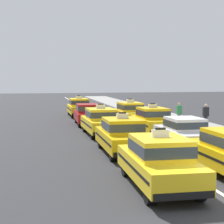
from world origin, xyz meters
TOP-DOWN VIEW (x-y plane):
  - lane_stripe_left_right at (0.00, 20.00)m, footprint 0.14×80.00m
  - sidewalk_curb at (5.60, 15.00)m, footprint 4.00×90.00m
  - taxi_left_nearest at (-1.66, 2.17)m, footprint 1.93×4.60m
  - taxi_left_second at (-1.58, 7.68)m, footprint 1.86×4.58m
  - taxi_left_third at (-1.57, 13.50)m, footprint 1.90×4.59m
  - sedan_left_fourth at (-1.62, 18.78)m, footprint 1.88×4.35m
  - taxi_left_fifth at (-1.54, 25.05)m, footprint 1.82×4.56m
  - sedan_right_second at (1.72, 8.16)m, footprint 1.78×4.31m
  - taxi_right_third at (1.76, 13.43)m, footprint 1.86×4.58m
  - taxi_right_fourth at (1.67, 18.71)m, footprint 1.92×4.60m
  - pedestrian_near_crosswalk at (4.51, 15.70)m, footprint 0.36×0.24m
  - pedestrian_mid_block at (5.29, 13.13)m, footprint 0.36×0.24m

SIDE VIEW (x-z plane):
  - lane_stripe_left_right at x=0.00m, z-range 0.00..0.01m
  - sidewalk_curb at x=5.60m, z-range 0.00..0.15m
  - sedan_left_fourth at x=-1.62m, z-range 0.06..1.64m
  - sedan_right_second at x=1.72m, z-range 0.06..1.64m
  - taxi_left_nearest at x=-1.66m, z-range -0.10..1.86m
  - taxi_left_second at x=-1.58m, z-range -0.10..1.86m
  - taxi_left_third at x=-1.57m, z-range -0.10..1.86m
  - taxi_left_fifth at x=-1.54m, z-range -0.10..1.86m
  - taxi_right_third at x=1.76m, z-range -0.10..1.86m
  - taxi_right_fourth at x=1.67m, z-range -0.10..1.86m
  - pedestrian_near_crosswalk at x=4.51m, z-range 0.16..1.81m
  - pedestrian_mid_block at x=5.29m, z-range 0.16..1.88m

